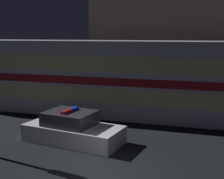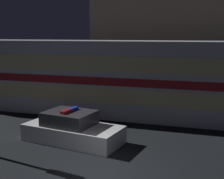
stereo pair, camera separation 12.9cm
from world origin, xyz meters
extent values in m
plane|color=black|center=(0.00, 0.00, 0.00)|extent=(120.00, 120.00, 0.00)
cube|color=silver|center=(-0.32, 8.10, 2.13)|extent=(23.62, 3.16, 4.25)
cube|color=maroon|center=(-0.32, 6.51, 2.13)|extent=(23.15, 0.03, 0.43)
cube|color=beige|center=(-0.32, 6.51, 1.36)|extent=(22.44, 0.02, 0.85)
cube|color=beige|center=(-0.32, 6.51, 3.06)|extent=(22.44, 0.02, 0.85)
cube|color=silver|center=(-2.16, 2.88, 0.37)|extent=(4.48, 2.49, 0.74)
cube|color=#333338|center=(-2.33, 2.91, 1.03)|extent=(2.26, 1.94, 0.59)
cube|color=red|center=(-2.37, 2.63, 1.39)|extent=(0.28, 0.59, 0.12)
cube|color=blue|center=(-2.29, 3.18, 1.39)|extent=(0.28, 0.59, 0.12)
cube|color=#726656|center=(0.23, 15.04, 3.66)|extent=(10.52, 5.95, 7.32)
camera|label=1|loc=(3.31, -8.99, 4.61)|focal=50.00mm
camera|label=2|loc=(3.43, -8.95, 4.61)|focal=50.00mm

